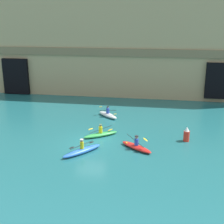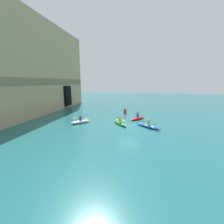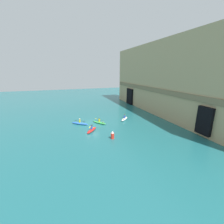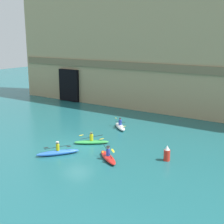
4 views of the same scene
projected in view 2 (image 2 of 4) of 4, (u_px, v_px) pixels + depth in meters
ground_plane at (130, 126)px, 19.40m from camera, size 120.00×120.00×0.00m
kayak_red at (138, 118)px, 22.93m from camera, size 2.83×2.42×1.14m
kayak_blue at (148, 126)px, 18.78m from camera, size 2.70×3.16×1.15m
kayak_green at (120, 123)px, 20.15m from camera, size 2.95×2.42×1.11m
kayak_white at (81, 121)px, 20.85m from camera, size 2.54×2.49×1.15m
marker_buoy at (125, 110)px, 27.13m from camera, size 0.50×0.50×1.27m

